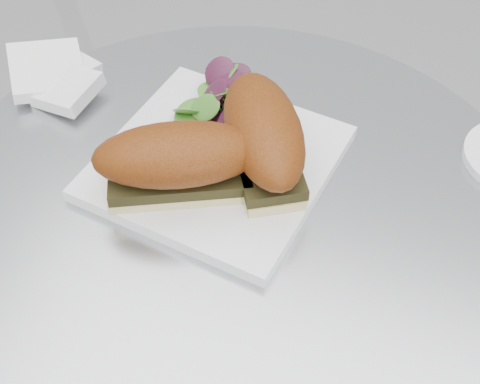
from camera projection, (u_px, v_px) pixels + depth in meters
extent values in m
cylinder|color=#AAADB1|center=(231.00, 220.00, 0.73)|extent=(0.70, 0.70, 0.02)
cylinder|color=#AAADB1|center=(233.00, 374.00, 1.00)|extent=(0.07, 0.07, 0.71)
cube|color=white|center=(217.00, 163.00, 0.76)|extent=(0.27, 0.27, 0.02)
cube|color=beige|center=(181.00, 184.00, 0.72)|extent=(0.17, 0.12, 0.01)
cube|color=black|center=(180.00, 175.00, 0.71)|extent=(0.16, 0.12, 0.01)
ellipsoid|color=#6A2D0A|center=(178.00, 154.00, 0.69)|extent=(0.19, 0.15, 0.06)
cube|color=beige|center=(262.00, 158.00, 0.75)|extent=(0.13, 0.17, 0.01)
cube|color=black|center=(263.00, 150.00, 0.74)|extent=(0.14, 0.16, 0.01)
ellipsoid|color=#6A2D0A|center=(264.00, 129.00, 0.71)|extent=(0.16, 0.20, 0.06)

